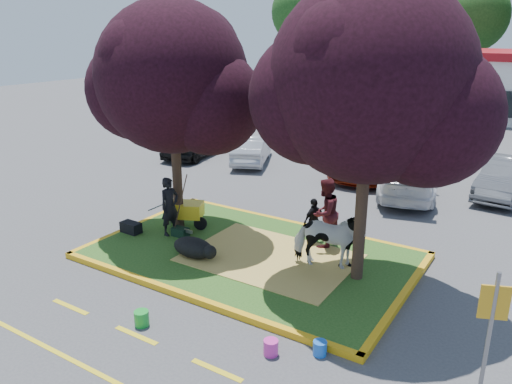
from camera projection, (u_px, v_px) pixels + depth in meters
The scene contains 31 objects.
ground at pixel (251, 258), 13.31m from camera, with size 90.00×90.00×0.00m, color #424244.
median_island at pixel (251, 255), 13.29m from camera, with size 8.00×5.00×0.15m, color #214C17.
curb_near at pixel (188, 297), 11.22m from camera, with size 8.30×0.16×0.15m, color gold.
curb_far at pixel (296, 225), 15.36m from camera, with size 8.30×0.16×0.15m, color gold.
curb_left at pixel (139, 225), 15.36m from camera, with size 0.16×5.30×0.15m, color gold.
curb_right at pixel (403, 297), 11.22m from camera, with size 0.16×5.30×0.15m, color gold.
straw_bedding at pixel (270, 258), 12.96m from camera, with size 4.20×3.00×0.01m, color #D7C058.
tree_purple_left at pixel (172, 85), 13.67m from camera, with size 5.06×4.20×6.51m.
tree_purple_right at pixel (370, 91), 10.55m from camera, with size 5.30×4.40×6.82m.
fire_lane_stripe_a at pixel (70, 307), 10.95m from camera, with size 1.10×0.12×0.01m, color yellow.
fire_lane_stripe_b at pixel (136, 335), 9.94m from camera, with size 1.10×0.12×0.01m, color yellow.
fire_lane_stripe_c at pixel (217, 370), 8.92m from camera, with size 1.10×0.12×0.01m, color yellow.
fire_lane_long at pixel (88, 368), 8.97m from camera, with size 6.00×0.10×0.01m, color yellow.
retail_building at pixel (497, 83), 34.06m from camera, with size 20.40×8.40×4.40m.
cow at pixel (329, 240), 12.19m from camera, with size 0.81×1.77×1.49m, color silver.
calf at pixel (193, 248), 12.95m from camera, with size 1.19×0.67×0.51m, color black.
handler at pixel (170, 206), 14.21m from camera, with size 0.62×0.41×1.70m, color black.
visitor_a at pixel (325, 213), 13.40m from camera, with size 0.93×0.72×1.91m, color #47141A.
visitor_b at pixel (314, 220), 13.81m from camera, with size 0.73×0.31×1.25m, color black.
wheelbarrow at pixel (185, 210), 14.91m from camera, with size 1.93×1.04×0.74m.
gear_bag_dark at pixel (131, 227), 14.53m from camera, with size 0.61×0.33×0.31m, color black.
gear_bag_green at pixel (180, 232), 14.29m from camera, with size 0.47×0.29×0.25m, color black.
sign_post at pixel (488, 341), 6.84m from camera, with size 0.37×0.17×2.79m.
bucket_green at pixel (142, 318), 10.23m from camera, with size 0.30×0.30×0.33m, color green.
bucket_pink at pixel (271, 347), 9.32m from camera, with size 0.28×0.28×0.30m, color #DC31A4.
bucket_blue at pixel (320, 348), 9.31m from camera, with size 0.26×0.26×0.28m, color blue.
car_black at pixel (196, 140), 23.83m from camera, with size 1.75×4.35×1.48m, color black.
car_silver at pixel (252, 149), 22.56m from camera, with size 1.34×3.84×1.27m, color #A9ADB1.
car_red at pixel (371, 157), 20.66m from camera, with size 2.46×5.33×1.48m, color #A1260D.
car_white at pixel (408, 177), 18.11m from camera, with size 1.96×4.82×1.40m, color silver.
car_grey at pixel (507, 178), 17.97m from camera, with size 1.47×4.22×1.39m, color #585B5F.
Camera 1 is at (6.59, -10.15, 5.82)m, focal length 35.00 mm.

